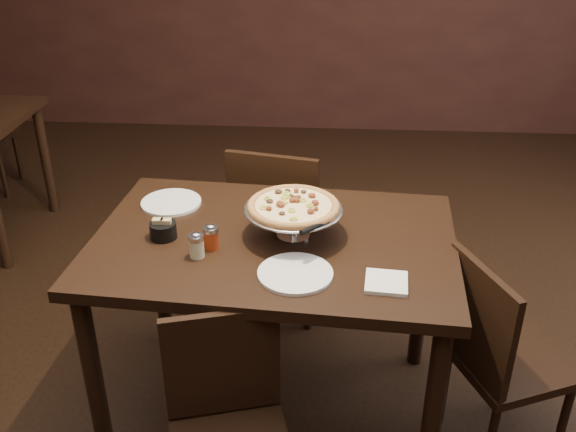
{
  "coord_description": "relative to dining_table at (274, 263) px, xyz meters",
  "views": [
    {
      "loc": [
        0.21,
        -1.99,
        2.01
      ],
      "look_at": [
        0.07,
        0.11,
        0.9
      ],
      "focal_mm": 40.0,
      "sensor_mm": 36.0,
      "label": 1
    }
  ],
  "objects": [
    {
      "name": "chair_side",
      "position": [
        0.84,
        -0.15,
        -0.26
      ],
      "size": [
        0.51,
        0.51,
        0.84
      ],
      "rotation": [
        0.0,
        0.0,
        1.96
      ],
      "color": "black",
      "rests_on": "ground"
    },
    {
      "name": "pepper_flake_shaker",
      "position": [
        -0.21,
        -0.09,
        0.16
      ],
      "size": [
        0.05,
        0.05,
        0.1
      ],
      "color": "maroon",
      "rests_on": "dining_table"
    },
    {
      "name": "room",
      "position": [
        0.05,
        -0.03,
        0.68
      ],
      "size": [
        6.04,
        7.04,
        2.84
      ],
      "color": "black",
      "rests_on": "ground"
    },
    {
      "name": "plate_left",
      "position": [
        -0.44,
        0.25,
        0.12
      ],
      "size": [
        0.24,
        0.24,
        0.01
      ],
      "primitive_type": "cylinder",
      "color": "white",
      "rests_on": "dining_table"
    },
    {
      "name": "chair_far",
      "position": [
        -0.03,
        0.68,
        -0.22
      ],
      "size": [
        0.51,
        0.51,
        0.93
      ],
      "rotation": [
        0.0,
        0.0,
        2.93
      ],
      "color": "black",
      "rests_on": "ground"
    },
    {
      "name": "packet_caddy",
      "position": [
        -0.4,
        -0.03,
        0.14
      ],
      "size": [
        0.1,
        0.1,
        0.08
      ],
      "rotation": [
        0.0,
        0.0,
        0.04
      ],
      "color": "black",
      "rests_on": "dining_table"
    },
    {
      "name": "chair_near",
      "position": [
        -0.1,
        -0.55,
        -0.28
      ],
      "size": [
        0.47,
        0.47,
        0.81
      ],
      "rotation": [
        0.0,
        0.0,
        0.27
      ],
      "color": "black",
      "rests_on": "ground"
    },
    {
      "name": "napkin_stack",
      "position": [
        0.39,
        -0.28,
        0.12
      ],
      "size": [
        0.15,
        0.15,
        0.01
      ],
      "primitive_type": "cube",
      "rotation": [
        0.0,
        0.0,
        -0.09
      ],
      "color": "white",
      "rests_on": "dining_table"
    },
    {
      "name": "parmesan_shaker",
      "position": [
        -0.25,
        -0.15,
        0.16
      ],
      "size": [
        0.05,
        0.05,
        0.1
      ],
      "color": "beige",
      "rests_on": "dining_table"
    },
    {
      "name": "pizza_stand",
      "position": [
        0.07,
        0.02,
        0.23
      ],
      "size": [
        0.36,
        0.36,
        0.15
      ],
      "color": "silver",
      "rests_on": "dining_table"
    },
    {
      "name": "dining_table",
      "position": [
        0.0,
        0.0,
        0.0
      ],
      "size": [
        1.39,
        0.98,
        0.83
      ],
      "rotation": [
        0.0,
        0.0,
        -0.07
      ],
      "color": "black",
      "rests_on": "ground"
    },
    {
      "name": "plate_near",
      "position": [
        0.09,
        -0.25,
        0.12
      ],
      "size": [
        0.25,
        0.25,
        0.01
      ],
      "primitive_type": "cylinder",
      "color": "white",
      "rests_on": "dining_table"
    },
    {
      "name": "serving_spatula",
      "position": [
        0.15,
        -0.13,
        0.23
      ],
      "size": [
        0.17,
        0.17,
        0.02
      ],
      "rotation": [
        0.0,
        0.0,
        -0.72
      ],
      "color": "silver",
      "rests_on": "pizza_stand"
    }
  ]
}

